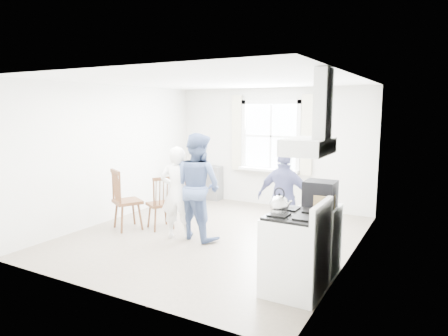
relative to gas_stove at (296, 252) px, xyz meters
The scene contains 16 objects.
room_shell 2.48m from the gas_stove, 144.75° to the left, with size 4.62×5.12×2.64m.
window_assembly 4.36m from the gas_stove, 116.71° to the left, with size 1.88×0.24×1.70m.
range_hood 1.43m from the gas_stove, ahead, with size 0.45×0.76×0.94m.
shelf_unit 4.95m from the gas_stove, 131.97° to the left, with size 0.40×0.30×0.80m, color slate.
gas_stove is the anchor object (origin of this frame).
kettle 0.61m from the gas_stove, 148.87° to the right, with size 0.22×0.22×0.32m.
low_cabinet 0.70m from the gas_stove, 84.32° to the left, with size 0.50×0.55×0.90m, color silver.
stereo_stack 0.87m from the gas_stove, 81.51° to the left, with size 0.39×0.35×0.35m.
cardboard_box 0.76m from the gas_stove, 77.15° to the left, with size 0.30×0.21×0.19m, color olive.
windsor_chair_a 4.75m from the gas_stove, 139.36° to the left, with size 0.49×0.48×0.95m.
windsor_chair_b 3.62m from the gas_stove, 166.82° to the left, with size 0.63×0.62×1.10m.
windsor_chair_c 3.11m from the gas_stove, 157.68° to the left, with size 0.56×0.56×0.98m.
person_left 2.57m from the gas_stove, 158.35° to the left, with size 0.56×0.56×1.55m, color white.
person_mid 2.39m from the gas_stove, 151.90° to the left, with size 0.86×0.86×1.77m, color #4E6291.
person_right 1.62m from the gas_stove, 115.45° to the left, with size 0.90×0.90×1.54m, color navy.
potted_plant 4.05m from the gas_stove, 112.46° to the left, with size 0.19×0.19×0.34m, color #2F6B33.
Camera 1 is at (3.35, -5.69, 2.16)m, focal length 32.00 mm.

